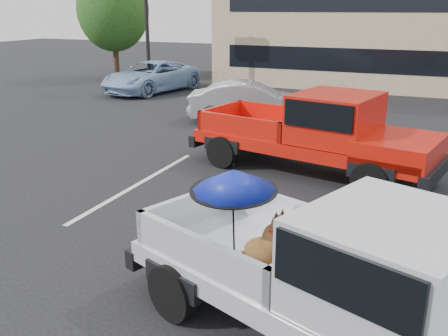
% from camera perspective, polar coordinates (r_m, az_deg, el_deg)
% --- Properties ---
extents(ground, '(90.00, 90.00, 0.00)m').
position_cam_1_polar(ground, '(8.65, -0.03, -8.65)').
color(ground, black).
rests_on(ground, ground).
extents(stripe_left, '(0.12, 5.00, 0.01)m').
position_cam_1_polar(stripe_left, '(11.61, -9.77, -1.82)').
color(stripe_left, silver).
rests_on(stripe_left, ground).
extents(stripe_right, '(0.12, 5.00, 0.01)m').
position_cam_1_polar(stripe_right, '(9.90, 21.11, -6.37)').
color(stripe_right, silver).
rests_on(stripe_right, ground).
extents(motel_building, '(20.40, 8.40, 6.30)m').
position_cam_1_polar(motel_building, '(28.12, 21.93, 15.33)').
color(motel_building, tan).
rests_on(motel_building, ground).
extents(tree_left, '(3.96, 3.96, 6.02)m').
position_cam_1_polar(tree_left, '(29.54, -12.58, 17.24)').
color(tree_left, '#332114').
rests_on(tree_left, ground).
extents(silver_pickup, '(6.01, 3.86, 2.06)m').
position_cam_1_polar(silver_pickup, '(5.75, 15.94, -12.20)').
color(silver_pickup, black).
rests_on(silver_pickup, ground).
extents(red_pickup, '(6.31, 3.27, 1.98)m').
position_cam_1_polar(red_pickup, '(12.08, 11.75, 4.20)').
color(red_pickup, black).
rests_on(red_pickup, ground).
extents(silver_sedan, '(4.52, 2.73, 1.41)m').
position_cam_1_polar(silver_sedan, '(17.59, 3.03, 7.52)').
color(silver_sedan, '#9D9FA4').
rests_on(silver_sedan, ground).
extents(blue_suv, '(3.34, 5.54, 1.44)m').
position_cam_1_polar(blue_suv, '(24.31, -8.31, 10.28)').
color(blue_suv, '#90AFD7').
rests_on(blue_suv, ground).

